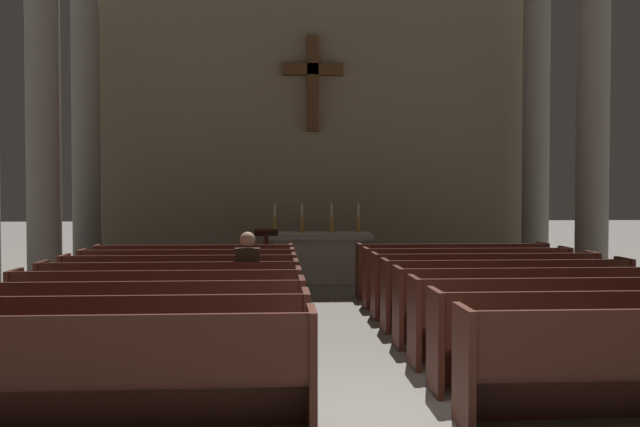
{
  "coord_description": "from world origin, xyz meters",
  "views": [
    {
      "loc": [
        -0.87,
        -5.42,
        1.83
      ],
      "look_at": [
        0.0,
        8.06,
        1.43
      ],
      "focal_mm": 40.25,
      "sensor_mm": 36.0,
      "label": 1
    }
  ],
  "objects_px": {
    "pew_left_row_2": "(122,346)",
    "pew_left_row_4": "(158,310)",
    "pew_left_row_1": "(95,374)",
    "candlestick_outer_left": "(275,224)",
    "pew_left_row_6": "(180,287)",
    "column_right_fourth": "(536,116)",
    "pew_right_row_2": "(610,339)",
    "candlestick_inner_left": "(302,224)",
    "pew_left_row_5": "(170,297)",
    "pew_right_row_5": "(506,294)",
    "pew_right_row_6": "(485,285)",
    "pew_left_row_7": "(188,279)",
    "pew_right_row_4": "(533,306)",
    "column_left_fourth": "(86,113)",
    "pew_left_row_8": "(195,272)",
    "column_left_third": "(43,95)",
    "candlestick_outer_right": "(358,223)",
    "altar": "(317,256)",
    "pew_left_row_3": "(142,325)",
    "pew_right_row_7": "(467,277)",
    "pew_right_row_3": "(566,320)",
    "column_right_third": "(593,100)",
    "pew_right_row_8": "(452,270)",
    "candlestick_inner_right": "(331,223)",
    "lone_worshipper": "(248,280)"
  },
  "relations": [
    {
      "from": "pew_right_row_3",
      "to": "pew_right_row_4",
      "type": "relative_size",
      "value": 1.0
    },
    {
      "from": "column_right_third",
      "to": "altar",
      "type": "height_order",
      "value": "column_right_third"
    },
    {
      "from": "column_left_third",
      "to": "pew_left_row_1",
      "type": "bearing_deg",
      "value": -69.98
    },
    {
      "from": "pew_left_row_5",
      "to": "column_right_third",
      "type": "distance_m",
      "value": 8.07
    },
    {
      "from": "pew_right_row_6",
      "to": "column_left_fourth",
      "type": "height_order",
      "value": "column_left_fourth"
    },
    {
      "from": "pew_right_row_4",
      "to": "pew_right_row_5",
      "type": "height_order",
      "value": "same"
    },
    {
      "from": "pew_left_row_6",
      "to": "column_left_fourth",
      "type": "distance_m",
      "value": 6.09
    },
    {
      "from": "column_left_fourth",
      "to": "lone_worshipper",
      "type": "bearing_deg",
      "value": -58.22
    },
    {
      "from": "pew_left_row_2",
      "to": "pew_right_row_3",
      "type": "height_order",
      "value": "same"
    },
    {
      "from": "pew_left_row_2",
      "to": "pew_right_row_2",
      "type": "bearing_deg",
      "value": 0.0
    },
    {
      "from": "pew_left_row_5",
      "to": "pew_right_row_3",
      "type": "bearing_deg",
      "value": -23.83
    },
    {
      "from": "column_left_fourth",
      "to": "column_right_fourth",
      "type": "height_order",
      "value": "same"
    },
    {
      "from": "pew_left_row_6",
      "to": "pew_right_row_6",
      "type": "bearing_deg",
      "value": 0.0
    },
    {
      "from": "pew_right_row_3",
      "to": "pew_right_row_7",
      "type": "distance_m",
      "value": 3.89
    },
    {
      "from": "pew_left_row_4",
      "to": "candlestick_outer_right",
      "type": "xyz_separation_m",
      "value": [
        3.05,
        6.2,
        0.72
      ]
    },
    {
      "from": "pew_right_row_5",
      "to": "candlestick_outer_right",
      "type": "relative_size",
      "value": 5.6
    },
    {
      "from": "candlestick_inner_right",
      "to": "column_left_fourth",
      "type": "bearing_deg",
      "value": 174.93
    },
    {
      "from": "pew_right_row_6",
      "to": "pew_left_row_8",
      "type": "bearing_deg",
      "value": 156.17
    },
    {
      "from": "pew_right_row_2",
      "to": "candlestick_inner_left",
      "type": "bearing_deg",
      "value": 107.09
    },
    {
      "from": "pew_left_row_2",
      "to": "pew_left_row_4",
      "type": "height_order",
      "value": "same"
    },
    {
      "from": "pew_left_row_6",
      "to": "column_right_fourth",
      "type": "distance_m",
      "value": 8.86
    },
    {
      "from": "pew_right_row_4",
      "to": "column_left_fourth",
      "type": "distance_m",
      "value": 10.03
    },
    {
      "from": "column_left_third",
      "to": "altar",
      "type": "xyz_separation_m",
      "value": [
        4.7,
        2.28,
        -2.91
      ]
    },
    {
      "from": "pew_right_row_4",
      "to": "pew_left_row_1",
      "type": "bearing_deg",
      "value": -146.48
    },
    {
      "from": "altar",
      "to": "column_left_fourth",
      "type": "bearing_deg",
      "value": 174.61
    },
    {
      "from": "pew_right_row_5",
      "to": "pew_right_row_7",
      "type": "relative_size",
      "value": 1.0
    },
    {
      "from": "pew_left_row_7",
      "to": "altar",
      "type": "height_order",
      "value": "altar"
    },
    {
      "from": "pew_left_row_2",
      "to": "pew_right_row_2",
      "type": "height_order",
      "value": "same"
    },
    {
      "from": "pew_left_row_1",
      "to": "candlestick_outer_left",
      "type": "bearing_deg",
      "value": 81.55
    },
    {
      "from": "pew_right_row_6",
      "to": "pew_left_row_7",
      "type": "bearing_deg",
      "value": 167.55
    },
    {
      "from": "pew_right_row_3",
      "to": "column_left_fourth",
      "type": "xyz_separation_m",
      "value": [
        -6.9,
        7.62,
        2.96
      ]
    },
    {
      "from": "pew_right_row_4",
      "to": "candlestick_outer_left",
      "type": "bearing_deg",
      "value": 116.22
    },
    {
      "from": "pew_left_row_6",
      "to": "pew_right_row_8",
      "type": "bearing_deg",
      "value": 23.83
    },
    {
      "from": "pew_right_row_6",
      "to": "candlestick_outer_left",
      "type": "height_order",
      "value": "candlestick_outer_left"
    },
    {
      "from": "column_left_fourth",
      "to": "column_right_fourth",
      "type": "xyz_separation_m",
      "value": [
        9.4,
        0.0,
        0.0
      ]
    },
    {
      "from": "pew_left_row_4",
      "to": "candlestick_inner_left",
      "type": "distance_m",
      "value": 6.53
    },
    {
      "from": "pew_left_row_3",
      "to": "pew_right_row_4",
      "type": "bearing_deg",
      "value": 12.45
    },
    {
      "from": "pew_right_row_4",
      "to": "column_right_third",
      "type": "height_order",
      "value": "column_right_third"
    },
    {
      "from": "pew_right_row_6",
      "to": "pew_right_row_5",
      "type": "bearing_deg",
      "value": -90.0
    },
    {
      "from": "pew_right_row_3",
      "to": "pew_right_row_4",
      "type": "distance_m",
      "value": 0.97
    },
    {
      "from": "pew_right_row_7",
      "to": "column_left_fourth",
      "type": "relative_size",
      "value": 0.47
    },
    {
      "from": "column_left_third",
      "to": "pew_left_row_7",
      "type": "bearing_deg",
      "value": -21.89
    },
    {
      "from": "altar",
      "to": "candlestick_inner_left",
      "type": "relative_size",
      "value": 3.74
    },
    {
      "from": "pew_left_row_5",
      "to": "pew_right_row_6",
      "type": "relative_size",
      "value": 1.0
    },
    {
      "from": "pew_left_row_6",
      "to": "pew_right_row_7",
      "type": "height_order",
      "value": "same"
    },
    {
      "from": "pew_left_row_6",
      "to": "column_left_third",
      "type": "height_order",
      "value": "column_left_third"
    },
    {
      "from": "pew_left_row_5",
      "to": "column_left_fourth",
      "type": "height_order",
      "value": "column_left_fourth"
    },
    {
      "from": "pew_right_row_7",
      "to": "altar",
      "type": "bearing_deg",
      "value": 123.9
    },
    {
      "from": "pew_left_row_5",
      "to": "pew_right_row_5",
      "type": "height_order",
      "value": "same"
    },
    {
      "from": "pew_left_row_8",
      "to": "candlestick_inner_left",
      "type": "relative_size",
      "value": 5.6
    }
  ]
}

